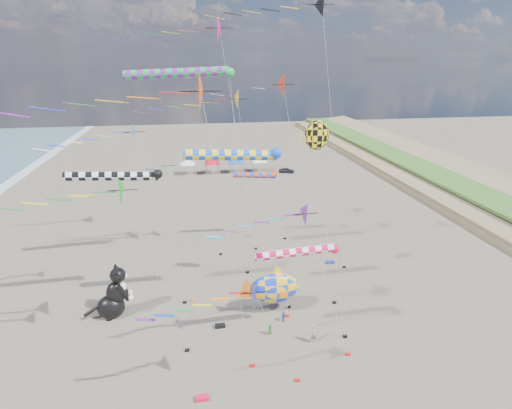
{
  "coord_description": "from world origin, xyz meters",
  "views": [
    {
      "loc": [
        -5.3,
        -20.91,
        22.39
      ],
      "look_at": [
        0.2,
        12.0,
        10.26
      ],
      "focal_mm": 28.0,
      "sensor_mm": 36.0,
      "label": 1
    }
  ],
  "objects_px": {
    "fish_inflatable": "(274,288)",
    "child_green": "(271,330)",
    "cat_inflatable": "(112,291)",
    "person_adult": "(313,334)",
    "child_blue": "(284,316)",
    "parked_car": "(287,170)"
  },
  "relations": [
    {
      "from": "fish_inflatable",
      "to": "person_adult",
      "type": "bearing_deg",
      "value": -64.04
    },
    {
      "from": "fish_inflatable",
      "to": "parked_car",
      "type": "distance_m",
      "value": 49.39
    },
    {
      "from": "child_green",
      "to": "child_blue",
      "type": "relative_size",
      "value": 1.06
    },
    {
      "from": "cat_inflatable",
      "to": "person_adult",
      "type": "bearing_deg",
      "value": -32.39
    },
    {
      "from": "cat_inflatable",
      "to": "parked_car",
      "type": "bearing_deg",
      "value": 48.13
    },
    {
      "from": "child_green",
      "to": "parked_car",
      "type": "xyz_separation_m",
      "value": [
        13.75,
        50.97,
        0.01
      ]
    },
    {
      "from": "cat_inflatable",
      "to": "fish_inflatable",
      "type": "xyz_separation_m",
      "value": [
        14.68,
        -1.86,
        0.0
      ]
    },
    {
      "from": "cat_inflatable",
      "to": "person_adult",
      "type": "distance_m",
      "value": 18.39
    },
    {
      "from": "cat_inflatable",
      "to": "child_green",
      "type": "height_order",
      "value": "cat_inflatable"
    },
    {
      "from": "person_adult",
      "to": "parked_car",
      "type": "distance_m",
      "value": 53.53
    },
    {
      "from": "person_adult",
      "to": "parked_car",
      "type": "xyz_separation_m",
      "value": [
        10.42,
        52.51,
        -0.3
      ]
    },
    {
      "from": "person_adult",
      "to": "child_green",
      "type": "xyz_separation_m",
      "value": [
        -3.34,
        1.53,
        -0.31
      ]
    },
    {
      "from": "fish_inflatable",
      "to": "child_green",
      "type": "xyz_separation_m",
      "value": [
        -0.98,
        -3.31,
        -2.03
      ]
    },
    {
      "from": "fish_inflatable",
      "to": "parked_car",
      "type": "bearing_deg",
      "value": 75.0
    },
    {
      "from": "person_adult",
      "to": "parked_car",
      "type": "height_order",
      "value": "person_adult"
    },
    {
      "from": "child_green",
      "to": "parked_car",
      "type": "height_order",
      "value": "parked_car"
    },
    {
      "from": "fish_inflatable",
      "to": "cat_inflatable",
      "type": "bearing_deg",
      "value": 172.79
    },
    {
      "from": "child_green",
      "to": "parked_car",
      "type": "distance_m",
      "value": 52.8
    },
    {
      "from": "fish_inflatable",
      "to": "person_adult",
      "type": "height_order",
      "value": "fish_inflatable"
    },
    {
      "from": "child_green",
      "to": "fish_inflatable",
      "type": "bearing_deg",
      "value": 69.61
    },
    {
      "from": "fish_inflatable",
      "to": "child_green",
      "type": "bearing_deg",
      "value": -106.49
    },
    {
      "from": "fish_inflatable",
      "to": "person_adult",
      "type": "distance_m",
      "value": 5.65
    }
  ]
}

